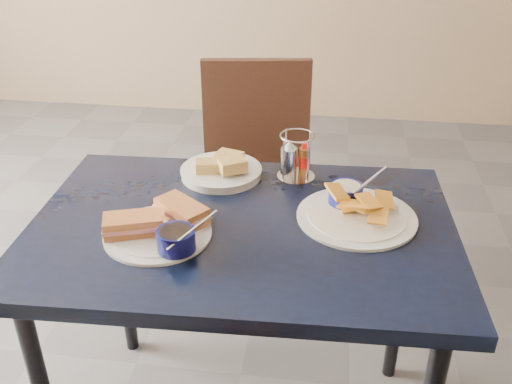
# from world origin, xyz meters

# --- Properties ---
(ground) EXTENTS (6.00, 6.00, 0.00)m
(ground) POSITION_xyz_m (0.00, 0.00, 0.00)
(ground) COLOR #505055
(ground) RESTS_ON ground
(dining_table) EXTENTS (1.09, 0.75, 0.75)m
(dining_table) POSITION_xyz_m (0.05, -0.20, 0.67)
(dining_table) COLOR black
(dining_table) RESTS_ON ground
(chair_far) EXTENTS (0.48, 0.47, 0.91)m
(chair_far) POSITION_xyz_m (-0.02, 0.62, 0.52)
(chair_far) COLOR black
(chair_far) RESTS_ON ground
(sandwich_plate) EXTENTS (0.30, 0.27, 0.12)m
(sandwich_plate) POSITION_xyz_m (-0.13, -0.29, 0.78)
(sandwich_plate) COLOR white
(sandwich_plate) RESTS_ON dining_table
(plantain_plate) EXTENTS (0.31, 0.31, 0.12)m
(plantain_plate) POSITION_xyz_m (0.32, -0.12, 0.77)
(plantain_plate) COLOR white
(plantain_plate) RESTS_ON dining_table
(bread_basket) EXTENTS (0.23, 0.23, 0.07)m
(bread_basket) POSITION_xyz_m (-0.05, 0.04, 0.77)
(bread_basket) COLOR white
(bread_basket) RESTS_ON dining_table
(condiment_caddy) EXTENTS (0.11, 0.11, 0.14)m
(condiment_caddy) POSITION_xyz_m (0.16, 0.07, 0.81)
(condiment_caddy) COLOR silver
(condiment_caddy) RESTS_ON dining_table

